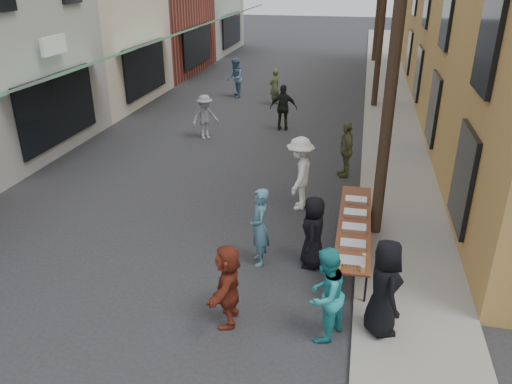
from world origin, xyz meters
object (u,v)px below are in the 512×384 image
at_px(utility_pole_mid, 384,1).
at_px(guest_front_a, 313,232).
at_px(utility_pole_near, 396,39).
at_px(server, 384,288).
at_px(serving_table, 354,225).
at_px(guest_front_c, 325,295).
at_px(catering_tray_sausage, 352,262).

distance_m(utility_pole_mid, guest_front_a, 14.20).
bearing_deg(utility_pole_near, server, -89.21).
xyz_separation_m(utility_pole_near, guest_front_a, (-1.32, -1.64, -3.71)).
xyz_separation_m(serving_table, guest_front_c, (-0.40, -2.89, 0.15)).
bearing_deg(guest_front_c, utility_pole_near, -167.19).
distance_m(catering_tray_sausage, server, 1.15).
bearing_deg(server, catering_tray_sausage, 10.58).
bearing_deg(guest_front_c, server, 130.53).
distance_m(utility_pole_near, server, 5.05).
xyz_separation_m(catering_tray_sausage, guest_front_a, (-0.82, 0.98, 0.00)).
bearing_deg(utility_pole_mid, catering_tray_sausage, -91.96).
height_order(serving_table, guest_front_c, guest_front_c).
distance_m(utility_pole_near, utility_pole_mid, 12.00).
xyz_separation_m(utility_pole_mid, server, (0.05, -15.61, -3.53)).
bearing_deg(guest_front_c, guest_front_a, -143.26).
xyz_separation_m(utility_pole_near, catering_tray_sausage, (-0.50, -2.62, -3.71)).
bearing_deg(utility_pole_near, serving_table, -117.24).
height_order(utility_pole_near, serving_table, utility_pole_near).
distance_m(guest_front_a, guest_front_c, 2.25).
relative_size(utility_pole_near, catering_tray_sausage, 18.00).
bearing_deg(utility_pole_mid, guest_front_a, -95.54).
relative_size(utility_pole_mid, serving_table, 2.25).
height_order(guest_front_a, server, server).
height_order(serving_table, guest_front_a, guest_front_a).
distance_m(utility_pole_near, serving_table, 3.94).
bearing_deg(catering_tray_sausage, utility_pole_mid, 88.04).
distance_m(utility_pole_near, guest_front_a, 4.26).
xyz_separation_m(utility_pole_mid, serving_table, (-0.50, -12.97, -3.79)).
bearing_deg(catering_tray_sausage, guest_front_a, 130.04).
bearing_deg(catering_tray_sausage, guest_front_c, -107.94).
distance_m(utility_pole_near, guest_front_c, 5.38).
xyz_separation_m(guest_front_a, guest_front_c, (0.42, -2.21, 0.06)).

